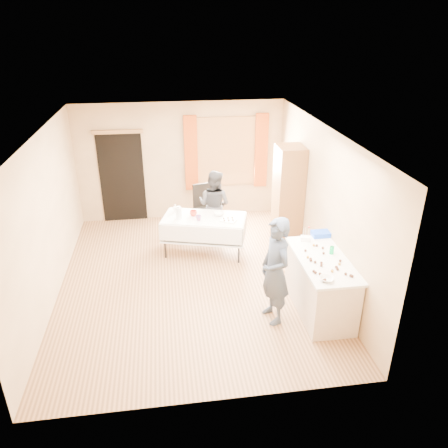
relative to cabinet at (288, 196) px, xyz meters
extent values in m
cube|color=#9E7047|center=(-1.99, -1.13, -1.01)|extent=(4.50, 5.50, 0.02)
cube|color=white|center=(-1.99, -1.13, 1.61)|extent=(4.50, 5.50, 0.02)
cube|color=tan|center=(-1.99, 1.63, 0.30)|extent=(4.50, 0.02, 2.60)
cube|color=tan|center=(-1.99, -3.89, 0.30)|extent=(4.50, 0.02, 2.60)
cube|color=tan|center=(-4.25, -1.13, 0.30)|extent=(0.02, 5.50, 2.60)
cube|color=tan|center=(0.27, -1.13, 0.30)|extent=(0.02, 5.50, 2.60)
cube|color=olive|center=(-0.99, 1.59, 0.50)|extent=(1.32, 0.06, 1.52)
cube|color=white|center=(-0.99, 1.57, 0.50)|extent=(1.20, 0.02, 1.40)
cube|color=#AB4312|center=(-1.77, 1.54, 0.50)|extent=(0.28, 0.06, 1.65)
cube|color=#AB4312|center=(-0.21, 1.54, 0.50)|extent=(0.28, 0.06, 1.65)
cube|color=black|center=(-3.29, 1.60, 0.00)|extent=(0.95, 0.04, 2.00)
cube|color=olive|center=(-3.29, 1.57, 1.02)|extent=(1.05, 0.06, 0.08)
cube|color=brown|center=(0.00, 0.00, 0.00)|extent=(0.50, 0.60, 2.00)
cube|color=beige|center=(-0.10, -2.30, -0.57)|extent=(0.67, 1.49, 0.86)
cube|color=silver|center=(-0.10, -2.30, -0.11)|extent=(0.73, 1.55, 0.04)
cube|color=silver|center=(-1.68, -0.19, -0.27)|extent=(1.67, 1.15, 0.04)
cube|color=black|center=(-1.56, 0.88, -0.57)|extent=(0.48, 0.48, 0.06)
cube|color=black|center=(-1.60, 1.06, -0.32)|extent=(0.40, 0.13, 0.57)
imported|color=#283247|center=(-0.86, -2.43, -0.17)|extent=(0.79, 0.68, 1.66)
imported|color=black|center=(-1.40, 0.43, -0.28)|extent=(1.22, 1.21, 1.45)
cylinder|color=#02A046|center=(0.08, -2.17, -0.03)|extent=(0.08, 0.08, 0.12)
imported|color=white|center=(-0.27, -2.88, -0.07)|extent=(0.34, 0.34, 0.05)
cube|color=white|center=(-0.19, -1.71, -0.05)|extent=(0.17, 0.14, 0.08)
cube|color=blue|center=(0.12, -1.57, -0.05)|extent=(0.30, 0.20, 0.08)
cylinder|color=silver|center=(-2.15, -0.18, -0.14)|extent=(0.14, 0.14, 0.22)
imported|color=#B83420|center=(-1.87, -0.10, -0.20)|extent=(0.22, 0.22, 0.11)
imported|color=red|center=(-1.79, -0.32, -0.20)|extent=(0.17, 0.17, 0.10)
imported|color=white|center=(-1.38, -0.15, -0.22)|extent=(0.21, 0.21, 0.06)
cube|color=white|center=(-1.24, -0.42, -0.24)|extent=(0.34, 0.32, 0.02)
imported|color=white|center=(-2.20, 0.14, -0.17)|extent=(0.11, 0.11, 0.16)
sphere|color=#3F2314|center=(-0.11, -2.69, -0.07)|extent=(0.04, 0.04, 0.04)
sphere|color=black|center=(0.11, -2.86, -0.07)|extent=(0.04, 0.04, 0.04)
sphere|color=black|center=(-0.31, -2.36, -0.07)|extent=(0.04, 0.04, 0.04)
sphere|color=black|center=(-0.36, -2.69, -0.07)|extent=(0.04, 0.04, 0.04)
sphere|color=black|center=(-0.11, -2.68, -0.07)|extent=(0.04, 0.04, 0.04)
sphere|color=black|center=(-0.05, -2.17, -0.07)|extent=(0.04, 0.04, 0.04)
sphere|color=#3F2314|center=(0.07, -2.51, -0.07)|extent=(0.04, 0.04, 0.04)
sphere|color=black|center=(-0.27, -2.41, -0.07)|extent=(0.04, 0.04, 0.04)
sphere|color=black|center=(-0.18, -2.45, -0.07)|extent=(0.04, 0.04, 0.04)
sphere|color=black|center=(-0.01, -2.59, -0.07)|extent=(0.04, 0.04, 0.04)
sphere|color=black|center=(-0.01, -2.60, -0.07)|extent=(0.04, 0.04, 0.04)
sphere|color=black|center=(-0.31, -2.91, -0.07)|extent=(0.04, 0.04, 0.04)
sphere|color=#3F2314|center=(-0.30, -2.31, -0.07)|extent=(0.04, 0.04, 0.04)
sphere|color=black|center=(-0.30, -2.05, -0.07)|extent=(0.04, 0.04, 0.04)
sphere|color=black|center=(-0.30, -2.32, -0.07)|extent=(0.04, 0.04, 0.04)
sphere|color=black|center=(-0.37, -2.66, -0.07)|extent=(0.04, 0.04, 0.04)
sphere|color=black|center=(-0.02, -2.65, -0.07)|extent=(0.04, 0.04, 0.04)
sphere|color=black|center=(0.11, -2.43, -0.07)|extent=(0.04, 0.04, 0.04)
sphere|color=#3F2314|center=(-0.33, -2.26, -0.07)|extent=(0.04, 0.04, 0.04)
sphere|color=black|center=(-0.29, -2.89, -0.07)|extent=(0.04, 0.04, 0.04)
sphere|color=black|center=(0.10, -2.84, -0.07)|extent=(0.04, 0.04, 0.04)
sphere|color=black|center=(-0.21, -2.52, -0.07)|extent=(0.04, 0.04, 0.04)
sphere|color=black|center=(-0.07, -1.92, -0.07)|extent=(0.04, 0.04, 0.04)
sphere|color=black|center=(0.00, -2.01, -0.07)|extent=(0.04, 0.04, 0.04)
sphere|color=#3F2314|center=(-0.11, -1.90, -0.07)|extent=(0.04, 0.04, 0.04)
sphere|color=black|center=(0.05, -2.79, -0.07)|extent=(0.04, 0.04, 0.04)
sphere|color=black|center=(-0.31, -2.74, -0.07)|extent=(0.04, 0.04, 0.04)
camera|label=1|loc=(-2.37, -7.69, 3.14)|focal=35.00mm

